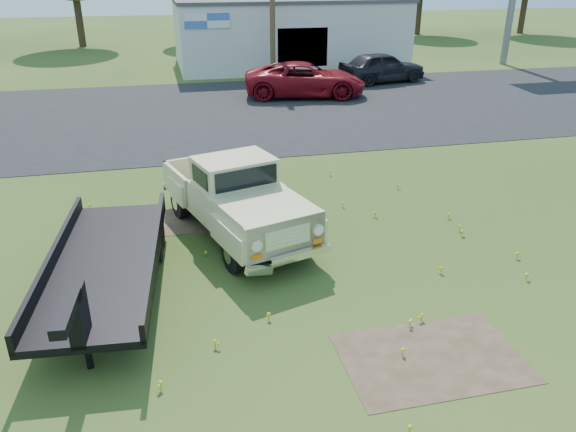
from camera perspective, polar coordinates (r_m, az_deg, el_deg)
The scene contains 9 objects.
ground at distance 11.82m, azimuth 1.28°, elevation -6.43°, with size 140.00×140.00×0.00m, color #294315.
asphalt_lot at distance 25.69m, azimuth -7.17°, elevation 10.43°, with size 90.00×14.00×0.02m, color black.
dirt_patch_a at distance 9.98m, azimuth 14.38°, elevation -13.79°, with size 3.00×2.00×0.01m, color #463525.
dirt_patch_b at distance 14.65m, azimuth -9.76°, elevation -0.45°, with size 2.20×1.60×0.01m, color #463525.
commercial_building at distance 38.02m, azimuth -0.07°, elevation 18.24°, with size 14.20×8.20×4.15m.
vintage_pickup_truck at distance 13.41m, azimuth -5.36°, elevation 1.98°, with size 2.09×5.38×1.95m, color #C3B883, non-canonical shape.
flatbed_trailer at distance 11.48m, azimuth -18.11°, elevation -4.04°, with size 2.00×6.01×1.64m, color black, non-canonical shape.
red_pickup at distance 28.54m, azimuth 1.77°, elevation 13.67°, with size 2.74×5.94×1.65m, color maroon.
dark_sedan at distance 32.54m, azimuth 9.51°, elevation 14.67°, with size 1.96×4.88×1.66m, color black.
Camera 1 is at (-2.57, -9.85, 6.01)m, focal length 35.00 mm.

